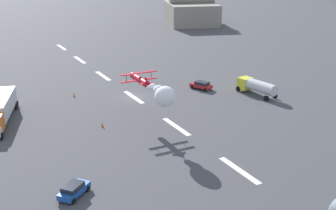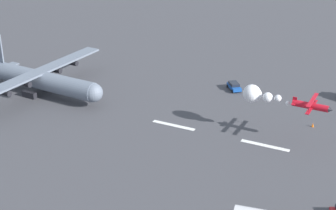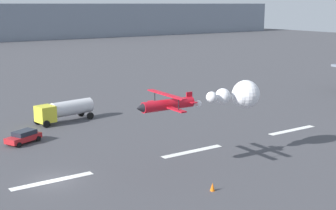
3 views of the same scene
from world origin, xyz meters
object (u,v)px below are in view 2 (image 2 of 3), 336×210
Objects in this scene: cargo_transport_plane at (44,80)px; traffic_cone_far at (313,125)px; stunt_biplane_red at (263,96)px; followme_car_yellow at (234,86)px.

cargo_transport_plane reaches higher than traffic_cone_far.
stunt_biplane_red is 19.62× the size of traffic_cone_far.
followme_car_yellow is 5.87× the size of traffic_cone_far.
traffic_cone_far is at bearing -169.29° from cargo_transport_plane.
traffic_cone_far is at bearing -139.90° from stunt_biplane_red.
traffic_cone_far is (-17.95, 10.01, -0.44)m from followme_car_yellow.
stunt_biplane_red is at bearing 122.85° from followme_car_yellow.
cargo_transport_plane is at bearing 10.71° from traffic_cone_far.
cargo_transport_plane is 2.35× the size of stunt_biplane_red.
cargo_transport_plane reaches higher than stunt_biplane_red.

